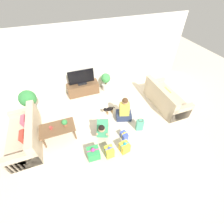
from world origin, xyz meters
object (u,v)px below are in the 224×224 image
sofa_right (165,98)px  gift_bag_a (140,125)px  gift_box_b (125,147)px  mug (51,128)px  person_sitting (124,111)px  potted_plant_corner_left (28,99)px  tv_console (83,89)px  person_kneeling (103,128)px  coffee_table (57,129)px  gift_box_c (124,135)px  tabletop_plant (65,123)px  tv (81,78)px  potted_plant_back_right (106,81)px  sofa_left (26,135)px  dog (108,109)px  gift_box_d (109,152)px  gift_box_a (93,153)px

sofa_right → gift_bag_a: (-1.46, -0.78, -0.07)m
gift_box_b → mug: 2.22m
sofa_right → person_sitting: person_sitting is taller
sofa_right → potted_plant_corner_left: (-4.71, 1.24, 0.34)m
tv_console → person_kneeling: person_kneeling is taller
coffee_table → mug: (-0.16, 0.02, 0.10)m
gift_bag_a → gift_box_c: bearing=-166.9°
gift_box_c → tabletop_plant: (-1.62, 0.72, 0.48)m
tv → potted_plant_corner_left: bearing=-165.5°
gift_bag_a → potted_plant_back_right: bearing=97.2°
sofa_left → gift_bag_a: 3.48m
tabletop_plant → gift_bag_a: bearing=-14.5°
sofa_right → person_sitting: 1.75m
sofa_right → potted_plant_back_right: 2.46m
dog → gift_bag_a: bearing=32.4°
person_sitting → gift_box_b: person_sitting is taller
sofa_right → gift_box_c: size_ratio=6.37×
coffee_table → tv_console: 2.30m
potted_plant_corner_left → mug: potted_plant_corner_left is taller
sofa_right → mug: size_ratio=15.43×
coffee_table → gift_box_d: 1.69m
tv_console → person_sitting: 2.15m
gift_box_a → dog: bearing=57.0°
tv → gift_box_a: bearing=-97.1°
tv_console → dog: bearing=-68.6°
person_kneeling → mug: (-1.46, 0.40, 0.17)m
sofa_right → gift_box_d: 3.00m
sofa_left → gift_box_c: 2.94m
sofa_right → dog: bearing=83.2°
person_kneeling → sofa_left: bearing=-172.3°
gift_box_c → tabletop_plant: tabletop_plant is taller
gift_box_b → potted_plant_corner_left: bearing=133.8°
sofa_right → dog: (-2.16, 0.26, -0.08)m
person_kneeling → potted_plant_back_right: bearing=91.3°
potted_plant_corner_left → gift_box_c: bearing=-39.4°
sofa_right → gift_box_d: sofa_right is taller
gift_bag_a → person_kneeling: bearing=171.0°
person_kneeling → coffee_table: bearing=-174.4°
person_kneeling → gift_box_a: size_ratio=2.12×
sofa_right → potted_plant_corner_left: size_ratio=1.94×
tv → person_sitting: bearing=-62.0°
person_kneeling → gift_box_b: (0.41, -0.74, -0.19)m
person_sitting → gift_bag_a: bearing=131.1°
sofa_left → dog: bearing=96.1°
person_sitting → tv: bearing=-44.9°
coffee_table → gift_box_b: bearing=-33.4°
dog → tabletop_plant: (-1.52, -0.47, 0.39)m
tv → gift_bag_a: bearing=-63.0°
potted_plant_back_right → gift_box_d: bearing=-106.9°
potted_plant_back_right → person_sitting: 1.85m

